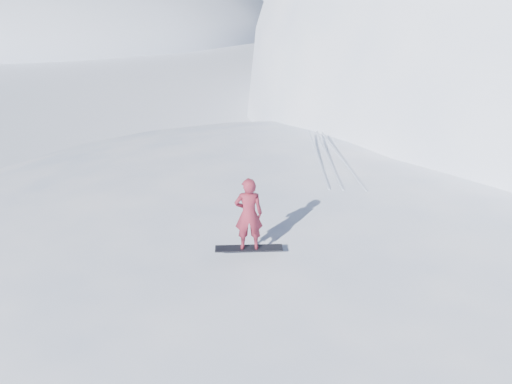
% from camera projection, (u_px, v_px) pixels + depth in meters
% --- Properties ---
extents(ground, '(400.00, 400.00, 0.00)m').
position_uv_depth(ground, '(363.00, 316.00, 13.75)').
color(ground, white).
rests_on(ground, ground).
extents(near_ridge, '(36.00, 28.00, 4.80)m').
position_uv_depth(near_ridge, '(393.00, 262.00, 16.27)').
color(near_ridge, white).
rests_on(near_ridge, ground).
extents(far_ridge_c, '(140.00, 90.00, 36.00)m').
position_uv_depth(far_ridge_c, '(185.00, 4.00, 118.59)').
color(far_ridge_c, white).
rests_on(far_ridge_c, ground).
extents(wind_bumps, '(16.00, 14.40, 1.00)m').
position_uv_depth(wind_bumps, '(344.00, 272.00, 15.74)').
color(wind_bumps, white).
rests_on(wind_bumps, ground).
extents(snowboard, '(1.71, 0.67, 0.03)m').
position_uv_depth(snowboard, '(249.00, 248.00, 12.39)').
color(snowboard, black).
rests_on(snowboard, near_ridge).
extents(snowboarder, '(0.77, 0.59, 1.87)m').
position_uv_depth(snowboarder, '(249.00, 214.00, 11.99)').
color(snowboarder, maroon).
rests_on(snowboarder, snowboard).
extents(board_tracks, '(2.33, 5.91, 0.04)m').
position_uv_depth(board_tracks, '(329.00, 156.00, 18.29)').
color(board_tracks, silver).
rests_on(board_tracks, ground).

